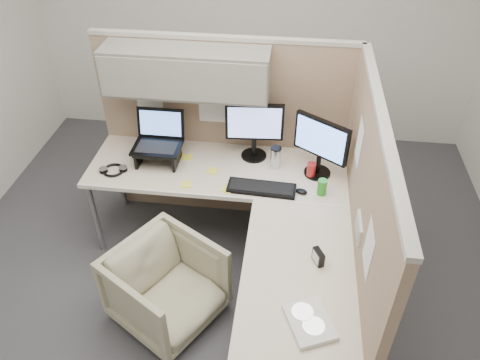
# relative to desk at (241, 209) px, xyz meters

# --- Properties ---
(ground) EXTENTS (4.50, 4.50, 0.00)m
(ground) POSITION_rel_desk_xyz_m (-0.12, -0.13, -0.69)
(ground) COLOR #3C3C42
(ground) RESTS_ON ground
(partition_back) EXTENTS (2.00, 0.36, 1.63)m
(partition_back) POSITION_rel_desk_xyz_m (-0.34, 0.70, 0.41)
(partition_back) COLOR #9B7E66
(partition_back) RESTS_ON ground
(partition_right) EXTENTS (0.07, 2.03, 1.63)m
(partition_right) POSITION_rel_desk_xyz_m (0.78, -0.19, 0.13)
(partition_right) COLOR #9B7E66
(partition_right) RESTS_ON ground
(desk) EXTENTS (2.00, 1.98, 0.73)m
(desk) POSITION_rel_desk_xyz_m (0.00, 0.00, 0.00)
(desk) COLOR beige
(desk) RESTS_ON ground
(office_chair) EXTENTS (0.86, 0.87, 0.67)m
(office_chair) POSITION_rel_desk_xyz_m (-0.46, -0.43, -0.35)
(office_chair) COLOR #BAB494
(office_chair) RESTS_ON ground
(monitor_left) EXTENTS (0.44, 0.20, 0.47)m
(monitor_left) POSITION_rel_desk_xyz_m (0.03, 0.59, 0.32)
(monitor_left) COLOR black
(monitor_left) RESTS_ON desk
(monitor_right) EXTENTS (0.38, 0.28, 0.47)m
(monitor_right) POSITION_rel_desk_xyz_m (0.52, 0.43, 0.32)
(monitor_right) COLOR black
(monitor_right) RESTS_ON desk
(laptop_station) EXTENTS (0.37, 0.31, 0.38)m
(laptop_station) POSITION_rel_desk_xyz_m (-0.70, 0.45, 0.19)
(laptop_station) COLOR black
(laptop_station) RESTS_ON desk
(keyboard) EXTENTS (0.50, 0.19, 0.02)m
(keyboard) POSITION_rel_desk_xyz_m (0.12, 0.18, 0.05)
(keyboard) COLOR black
(keyboard) RESTS_ON desk
(mouse) EXTENTS (0.10, 0.08, 0.03)m
(mouse) POSITION_rel_desk_xyz_m (0.41, 0.18, 0.06)
(mouse) COLOR black
(mouse) RESTS_ON desk
(travel_mug) EXTENTS (0.08, 0.08, 0.18)m
(travel_mug) POSITION_rel_desk_xyz_m (0.20, 0.47, 0.13)
(travel_mug) COLOR silver
(travel_mug) RESTS_ON desk
(soda_can_green) EXTENTS (0.07, 0.07, 0.12)m
(soda_can_green) POSITION_rel_desk_xyz_m (0.55, 0.19, 0.10)
(soda_can_green) COLOR #268C1E
(soda_can_green) RESTS_ON desk
(soda_can_silver) EXTENTS (0.07, 0.07, 0.12)m
(soda_can_silver) POSITION_rel_desk_xyz_m (0.48, 0.38, 0.10)
(soda_can_silver) COLOR #B21E1E
(soda_can_silver) RESTS_ON desk
(sticky_note_b) EXTENTS (0.10, 0.10, 0.01)m
(sticky_note_b) POSITION_rel_desk_xyz_m (-0.12, 0.15, 0.05)
(sticky_note_b) COLOR yellow
(sticky_note_b) RESTS_ON desk
(sticky_note_a) EXTENTS (0.09, 0.09, 0.01)m
(sticky_note_a) POSITION_rel_desk_xyz_m (-0.43, 0.17, 0.05)
(sticky_note_a) COLOR yellow
(sticky_note_a) RESTS_ON desk
(sticky_note_d) EXTENTS (0.10, 0.10, 0.01)m
(sticky_note_d) POSITION_rel_desk_xyz_m (-0.27, 0.35, 0.05)
(sticky_note_d) COLOR yellow
(sticky_note_d) RESTS_ON desk
(sticky_note_c) EXTENTS (0.10, 0.10, 0.01)m
(sticky_note_c) POSITION_rel_desk_xyz_m (-0.50, 0.51, 0.05)
(sticky_note_c) COLOR yellow
(sticky_note_c) RESTS_ON desk
(headphones) EXTENTS (0.21, 0.20, 0.03)m
(headphones) POSITION_rel_desk_xyz_m (-1.01, 0.26, 0.06)
(headphones) COLOR black
(headphones) RESTS_ON desk
(paper_stack) EXTENTS (0.31, 0.34, 0.03)m
(paper_stack) POSITION_rel_desk_xyz_m (0.48, -0.91, 0.06)
(paper_stack) COLOR white
(paper_stack) RESTS_ON desk
(desk_clock) EXTENTS (0.08, 0.10, 0.09)m
(desk_clock) POSITION_rel_desk_xyz_m (0.52, -0.47, 0.09)
(desk_clock) COLOR black
(desk_clock) RESTS_ON desk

